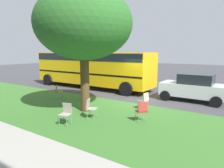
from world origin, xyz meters
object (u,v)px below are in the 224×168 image
Objects in this scene: chair_0 at (66,112)px; chair_3 at (142,110)px; chair_1 at (58,90)px; chair_2 at (90,107)px; street_tree at (84,24)px; school_bus at (92,66)px; parked_car at (194,87)px; chair_4 at (144,100)px; chair_5 at (85,91)px.

chair_0 is 3.16m from chair_3.
chair_1 is 4.59m from chair_2.
school_bus is (4.08, -5.45, -2.47)m from street_tree.
chair_3 is at bearing -139.99° from chair_0.
street_tree reaches higher than school_bus.
chair_0 is 4.92m from chair_1.
street_tree is 7.41m from parked_car.
chair_4 is (-1.69, -3.82, 0.00)m from chair_0.
chair_3 is at bearing -157.91° from chair_2.
street_tree is 4.23m from chair_0.
chair_5 is at bearing -47.95° from street_tree.
chair_2 is at bearing 62.51° from chair_4.
parked_car is (-5.64, -3.41, 0.32)m from chair_5.
parked_car is at bearing -115.01° from chair_0.
chair_2 is at bearing 142.20° from street_tree.
chair_0 is 8.86m from school_bus.
school_bus is (5.05, -6.21, 1.24)m from chair_2.
chair_2 is 2.98m from chair_4.
chair_3 is 1.93m from chair_4.
chair_0 is 4.40m from chair_5.
chair_2 is 2.27m from chair_3.
chair_1 is at bearing -8.91° from chair_3.
street_tree is at bearing 132.05° from chair_5.
chair_0 and chair_1 have the same top height.
school_bus reaches higher than chair_2.
street_tree reaches higher than chair_4.
parked_car is 0.36× the size of school_bus.
chair_4 is 0.08× the size of school_bus.
chair_1 and chair_4 have the same top height.
chair_1 is at bearing -37.83° from chair_0.
chair_2 and chair_3 have the same top height.
chair_1 and chair_3 have the same top height.
chair_3 is 1.00× the size of chair_4.
chair_5 is at bearing -20.03° from chair_3.
chair_4 is 0.24× the size of parked_car.
chair_5 is (-1.58, -0.73, 0.00)m from chair_1.
chair_2 is at bearing 63.16° from parked_car.
chair_0 is at bearing 40.01° from chair_3.
chair_0 is at bearing 64.99° from parked_car.
school_bus is at bearing -28.99° from chair_4.
street_tree is at bearing 1.86° from chair_3.
chair_2 is 1.00× the size of chair_4.
chair_2 is 1.00× the size of chair_5.
street_tree is 7.24m from school_bus.
chair_2 is 8.10m from school_bus.
chair_1 is (3.23, -1.09, -3.71)m from street_tree.
street_tree is at bearing -37.80° from chair_2.
chair_4 is at bearing 151.01° from school_bus.
parked_car is 8.14m from school_bus.
street_tree reaches higher than chair_2.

